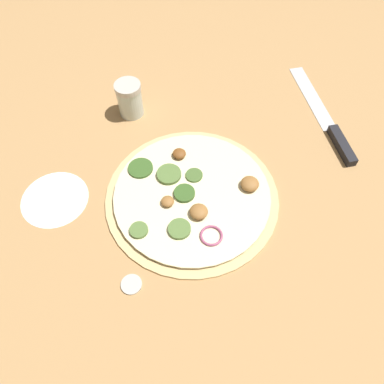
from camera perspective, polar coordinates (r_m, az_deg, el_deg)
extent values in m
plane|color=tan|center=(0.72, 0.00, -0.83)|extent=(3.00, 3.00, 0.00)
cylinder|color=#D6B77A|center=(0.71, 0.00, -0.64)|extent=(0.33, 0.33, 0.01)
cylinder|color=beige|center=(0.71, 0.00, -0.36)|extent=(0.30, 0.30, 0.00)
torus|color=#A34C70|center=(0.66, 2.97, -6.65)|extent=(0.04, 0.04, 0.00)
cylinder|color=#567538|center=(0.67, -1.93, -5.64)|extent=(0.04, 0.04, 0.01)
ellipsoid|color=#996633|center=(0.69, -3.74, -1.43)|extent=(0.02, 0.02, 0.01)
cylinder|color=#47662D|center=(0.73, 0.33, 2.57)|extent=(0.03, 0.03, 0.00)
ellipsoid|color=brown|center=(0.76, -1.96, 5.86)|extent=(0.03, 0.03, 0.01)
ellipsoid|color=#996633|center=(0.68, 1.03, -3.01)|extent=(0.03, 0.03, 0.02)
cylinder|color=#567538|center=(0.67, -8.10, -5.77)|extent=(0.03, 0.03, 0.01)
cylinder|color=#385B23|center=(0.70, -1.16, -0.26)|extent=(0.04, 0.04, 0.01)
cylinder|color=#385B23|center=(0.75, -7.85, 3.63)|extent=(0.05, 0.05, 0.00)
cylinder|color=#567538|center=(0.73, -3.53, 2.72)|extent=(0.05, 0.05, 0.01)
ellipsoid|color=#996633|center=(0.72, 8.81, 1.26)|extent=(0.04, 0.04, 0.02)
cube|color=silver|center=(0.94, 17.82, 13.61)|extent=(0.06, 0.21, 0.00)
cube|color=black|center=(0.84, 21.87, 6.63)|extent=(0.03, 0.10, 0.02)
cylinder|color=silver|center=(0.85, -9.41, 13.48)|extent=(0.05, 0.05, 0.07)
cylinder|color=beige|center=(0.82, -9.81, 15.50)|extent=(0.06, 0.06, 0.01)
cylinder|color=beige|center=(0.65, -9.24, -13.67)|extent=(0.04, 0.04, 0.01)
cylinder|color=white|center=(0.76, -20.18, -1.01)|extent=(0.13, 0.13, 0.00)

